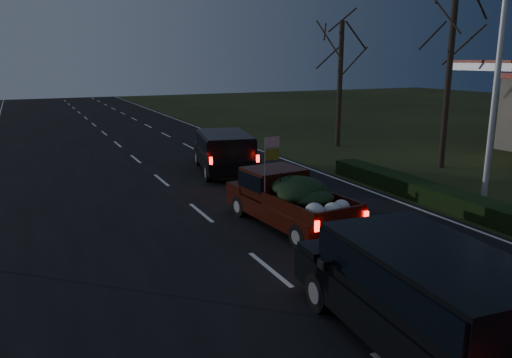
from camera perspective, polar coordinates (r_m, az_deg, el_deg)
name	(u,v)px	position (r m, az deg, el deg)	size (l,w,h in m)	color
ground	(270,270)	(12.16, 1.58, -10.32)	(120.00, 120.00, 0.00)	black
road_asphalt	(270,269)	(12.16, 1.58, -10.28)	(14.00, 120.00, 0.02)	black
hedge_row	(427,192)	(18.79, 18.95, -1.45)	(1.00, 10.00, 0.60)	black
light_pole	(501,42)	(18.81, 26.21, 13.90)	(0.50, 0.90, 9.16)	silver
bare_tree_mid	(453,26)	(24.42, 21.61, 15.98)	(3.60, 3.60, 8.50)	black
bare_tree_far	(341,54)	(29.08, 9.69, 13.95)	(3.60, 3.60, 7.00)	black
pickup_truck	(289,197)	(14.93, 3.74, -2.01)	(2.22, 4.86, 2.47)	#350E07
lead_suv	(224,148)	(22.03, -3.63, 3.50)	(3.09, 5.36, 1.45)	black
rear_suv	(426,289)	(9.05, 18.85, -11.79)	(2.64, 5.49, 1.53)	black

